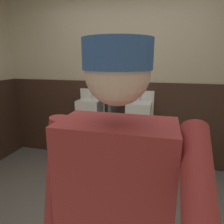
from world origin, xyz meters
TOP-DOWN VIEW (x-y plane):
  - wall_back at (0.00, 1.61)m, footprint 4.65×0.12m
  - wainscot_band_back at (0.00, 1.53)m, footprint 4.05×0.03m
  - urinal_left at (-0.57, 1.39)m, footprint 0.40×0.34m
  - urinal_middle at (0.18, 1.39)m, footprint 0.40×0.34m
  - privacy_divider_panel at (-0.20, 1.32)m, footprint 0.04×0.40m
  - person at (0.35, -0.78)m, footprint 0.65×0.60m

SIDE VIEW (x-z plane):
  - wainscot_band_back at x=0.00m, z-range 0.00..1.27m
  - urinal_left at x=-0.57m, z-range 0.16..1.40m
  - urinal_middle at x=0.18m, z-range 0.16..1.40m
  - privacy_divider_panel at x=-0.20m, z-range 0.50..1.40m
  - person at x=0.35m, z-range 0.15..1.81m
  - wall_back at x=0.00m, z-range 0.00..2.74m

